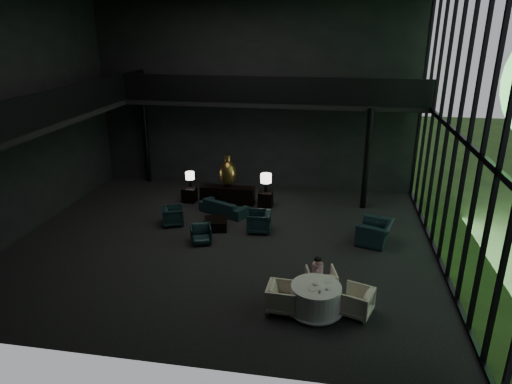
% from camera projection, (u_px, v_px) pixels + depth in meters
% --- Properties ---
extents(floor, '(14.00, 12.00, 0.02)m').
position_uv_depth(floor, '(224.00, 242.00, 15.49)').
color(floor, black).
rests_on(floor, ground).
extents(wall_back, '(14.00, 0.04, 8.00)m').
position_uv_depth(wall_back, '(254.00, 97.00, 19.66)').
color(wall_back, black).
rests_on(wall_back, ground).
extents(wall_front, '(14.00, 0.04, 8.00)m').
position_uv_depth(wall_front, '(144.00, 191.00, 8.56)').
color(wall_front, black).
rests_on(wall_front, ground).
extents(wall_left, '(0.04, 12.00, 8.00)m').
position_uv_depth(wall_left, '(17.00, 118.00, 15.22)').
color(wall_left, black).
rests_on(wall_left, ground).
extents(curtain_wall, '(0.20, 12.00, 8.00)m').
position_uv_depth(curtain_wall, '(457.00, 134.00, 13.01)').
color(curtain_wall, black).
rests_on(curtain_wall, ground).
extents(mezzanine_left, '(2.00, 12.00, 0.25)m').
position_uv_depth(mezzanine_left, '(44.00, 119.00, 15.07)').
color(mezzanine_left, black).
rests_on(mezzanine_left, wall_left).
extents(mezzanine_back, '(12.00, 2.00, 0.25)m').
position_uv_depth(mezzanine_back, '(274.00, 101.00, 18.58)').
color(mezzanine_back, black).
rests_on(mezzanine_back, wall_back).
extents(railing_left, '(0.06, 12.00, 1.00)m').
position_uv_depth(railing_left, '(70.00, 102.00, 14.70)').
color(railing_left, black).
rests_on(railing_left, mezzanine_left).
extents(railing_back, '(12.00, 0.06, 1.00)m').
position_uv_depth(railing_back, '(271.00, 90.00, 17.45)').
color(railing_back, black).
rests_on(railing_back, mezzanine_back).
extents(column_nw, '(0.24, 0.24, 4.00)m').
position_uv_depth(column_nw, '(146.00, 139.00, 20.87)').
color(column_nw, black).
rests_on(column_nw, floor).
extents(column_ne, '(0.24, 0.24, 4.00)m').
position_uv_depth(column_ne, '(367.00, 160.00, 17.74)').
color(column_ne, black).
rests_on(column_ne, floor).
extents(console, '(2.23, 0.51, 0.71)m').
position_uv_depth(console, '(227.00, 195.00, 18.75)').
color(console, black).
rests_on(console, floor).
extents(bronze_urn, '(0.69, 0.69, 1.28)m').
position_uv_depth(bronze_urn, '(228.00, 173.00, 18.59)').
color(bronze_urn, olive).
rests_on(bronze_urn, console).
extents(side_table_left, '(0.55, 0.55, 0.60)m').
position_uv_depth(side_table_left, '(190.00, 195.00, 18.94)').
color(side_table_left, black).
rests_on(side_table_left, floor).
extents(table_lamp_left, '(0.37, 0.37, 0.63)m').
position_uv_depth(table_lamp_left, '(190.00, 176.00, 18.85)').
color(table_lamp_left, black).
rests_on(table_lamp_left, side_table_left).
extents(side_table_right, '(0.56, 0.56, 0.62)m').
position_uv_depth(side_table_right, '(266.00, 199.00, 18.45)').
color(side_table_right, black).
rests_on(side_table_right, floor).
extents(table_lamp_right, '(0.44, 0.44, 0.74)m').
position_uv_depth(table_lamp_right, '(266.00, 179.00, 18.20)').
color(table_lamp_right, black).
rests_on(table_lamp_right, side_table_right).
extents(sofa, '(1.89, 1.26, 0.72)m').
position_uv_depth(sofa, '(224.00, 205.00, 17.73)').
color(sofa, black).
rests_on(sofa, floor).
extents(lounge_armchair_west, '(0.90, 0.93, 0.74)m').
position_uv_depth(lounge_armchair_west, '(173.00, 215.00, 16.71)').
color(lounge_armchair_west, black).
rests_on(lounge_armchair_west, floor).
extents(lounge_armchair_east, '(0.85, 0.90, 0.87)m').
position_uv_depth(lounge_armchair_east, '(259.00, 220.00, 16.14)').
color(lounge_armchair_east, black).
rests_on(lounge_armchair_east, floor).
extents(lounge_armchair_south, '(0.76, 0.74, 0.62)m').
position_uv_depth(lounge_armchair_south, '(201.00, 234.00, 15.33)').
color(lounge_armchair_south, black).
rests_on(lounge_armchair_south, floor).
extents(window_armchair, '(1.22, 1.54, 1.18)m').
position_uv_depth(window_armchair, '(375.00, 227.00, 15.21)').
color(window_armchair, black).
rests_on(window_armchair, floor).
extents(coffee_table, '(0.98, 0.98, 0.36)m').
position_uv_depth(coffee_table, '(215.00, 224.00, 16.43)').
color(coffee_table, black).
rests_on(coffee_table, floor).
extents(dining_table, '(1.46, 1.46, 0.75)m').
position_uv_depth(dining_table, '(316.00, 300.00, 11.63)').
color(dining_table, white).
rests_on(dining_table, floor).
extents(dining_chair_north, '(0.93, 0.89, 0.80)m').
position_uv_depth(dining_chair_north, '(321.00, 280.00, 12.42)').
color(dining_chair_north, silver).
rests_on(dining_chair_north, floor).
extents(dining_chair_east, '(0.93, 0.96, 0.79)m').
position_uv_depth(dining_chair_east, '(356.00, 300.00, 11.52)').
color(dining_chair_east, silver).
rests_on(dining_chair_east, floor).
extents(dining_chair_west, '(0.77, 0.81, 0.80)m').
position_uv_depth(dining_chair_west, '(282.00, 296.00, 11.68)').
color(dining_chair_west, beige).
rests_on(dining_chair_west, floor).
extents(child, '(0.30, 0.30, 0.64)m').
position_uv_depth(child, '(318.00, 267.00, 12.35)').
color(child, '#CA7D9F').
rests_on(child, dining_chair_north).
extents(plate_a, '(0.28, 0.28, 0.01)m').
position_uv_depth(plate_a, '(313.00, 289.00, 11.34)').
color(plate_a, white).
rests_on(plate_a, dining_table).
extents(plate_b, '(0.24, 0.24, 0.01)m').
position_uv_depth(plate_b, '(328.00, 281.00, 11.68)').
color(plate_b, white).
rests_on(plate_b, dining_table).
extents(saucer, '(0.20, 0.20, 0.01)m').
position_uv_depth(saucer, '(328.00, 288.00, 11.37)').
color(saucer, white).
rests_on(saucer, dining_table).
extents(coffee_cup, '(0.09, 0.09, 0.06)m').
position_uv_depth(coffee_cup, '(327.00, 288.00, 11.30)').
color(coffee_cup, white).
rests_on(coffee_cup, saucer).
extents(cereal_bowl, '(0.15, 0.15, 0.08)m').
position_uv_depth(cereal_bowl, '(315.00, 283.00, 11.53)').
color(cereal_bowl, white).
rests_on(cereal_bowl, dining_table).
extents(cream_pot, '(0.07, 0.07, 0.07)m').
position_uv_depth(cream_pot, '(319.00, 292.00, 11.17)').
color(cream_pot, '#99999E').
rests_on(cream_pot, dining_table).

